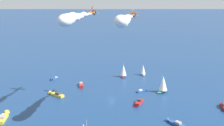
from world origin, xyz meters
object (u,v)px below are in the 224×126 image
at_px(wingwalker_lead, 92,8).
at_px(wingwalker_wingman, 133,10).
at_px(motorboat_ahead, 175,123).
at_px(sailboat_outer_ring_e, 163,84).
at_px(motorboat_inshore, 142,91).
at_px(sailboat_trailing, 143,70).
at_px(motorboat_mid_cluster, 139,103).
at_px(biplane_wingman, 133,15).
at_px(motorboat_outer_ring_a, 54,79).
at_px(sailboat_outer_ring_c, 123,71).
at_px(motorboat_far_port, 4,117).
at_px(motorboat_outer_ring_b, 56,94).
at_px(motorboat_offshore, 81,85).
at_px(biplane_lead, 92,13).

xyz_separation_m(wingwalker_lead, wingwalker_wingman, (12.61, 15.19, -0.94)).
height_order(motorboat_ahead, wingwalker_lead, wingwalker_lead).
bearing_deg(sailboat_outer_ring_e, motorboat_inshore, -124.33).
relative_size(sailboat_trailing, motorboat_ahead, 0.89).
height_order(motorboat_mid_cluster, biplane_wingman, biplane_wingman).
relative_size(motorboat_inshore, sailboat_trailing, 0.82).
height_order(motorboat_outer_ring_a, sailboat_outer_ring_c, sailboat_outer_ring_c).
height_order(motorboat_inshore, sailboat_outer_ring_c, sailboat_outer_ring_c).
height_order(sailboat_outer_ring_c, wingwalker_lead, wingwalker_lead).
height_order(motorboat_far_port, motorboat_mid_cluster, motorboat_far_port).
bearing_deg(motorboat_outer_ring_b, motorboat_inshore, 68.41).
xyz_separation_m(sailboat_trailing, motorboat_outer_ring_b, (8.19, -62.56, -2.78)).
xyz_separation_m(motorboat_offshore, biplane_wingman, (31.02, 14.79, 42.33)).
height_order(motorboat_outer_ring_b, biplane_wingman, biplane_wingman).
height_order(sailboat_trailing, motorboat_ahead, sailboat_trailing).
xyz_separation_m(motorboat_inshore, biplane_lead, (-6.01, -26.87, 43.42)).
bearing_deg(motorboat_inshore, motorboat_offshore, -132.69).
relative_size(motorboat_far_port, motorboat_outer_ring_a, 1.62).
height_order(motorboat_inshore, motorboat_offshore, motorboat_offshore).
xyz_separation_m(motorboat_ahead, wingwalker_wingman, (-31.65, -1.20, 44.50)).
bearing_deg(motorboat_outer_ring_a, motorboat_ahead, 17.19).
distance_m(motorboat_inshore, motorboat_offshore, 36.01).
bearing_deg(biplane_wingman, motorboat_far_port, -97.78).
bearing_deg(motorboat_mid_cluster, biplane_lead, -141.77).
xyz_separation_m(motorboat_far_port, biplane_lead, (-4.35, 45.25, 43.09)).
bearing_deg(motorboat_inshore, sailboat_outer_ring_e, 55.67).
bearing_deg(motorboat_offshore, motorboat_outer_ring_a, -154.76).
xyz_separation_m(motorboat_ahead, sailboat_outer_ring_e, (-31.89, 19.77, 4.18)).
height_order(biplane_wingman, wingwalker_wingman, wingwalker_wingman).
bearing_deg(motorboat_offshore, sailboat_outer_ring_e, 49.30).
bearing_deg(motorboat_outer_ring_b, motorboat_offshore, 111.85).
bearing_deg(sailboat_outer_ring_c, motorboat_offshore, -82.75).
relative_size(wingwalker_lead, wingwalker_wingman, 1.15).
distance_m(motorboat_far_port, sailboat_outer_ring_c, 81.66).
xyz_separation_m(motorboat_inshore, motorboat_outer_ring_b, (-17.39, -43.96, 0.26)).
xyz_separation_m(motorboat_far_port, biplane_wingman, (8.26, 60.44, 42.18)).
xyz_separation_m(motorboat_mid_cluster, sailboat_outer_ring_e, (-7.01, 20.91, 4.13)).
relative_size(biplane_lead, wingwalker_wingman, 4.34).
relative_size(motorboat_far_port, sailboat_outer_ring_c, 1.15).
height_order(sailboat_outer_ring_e, wingwalker_lead, wingwalker_lead).
relative_size(sailboat_outer_ring_e, biplane_lead, 1.60).
relative_size(motorboat_inshore, motorboat_mid_cluster, 0.72).
height_order(sailboat_outer_ring_c, biplane_lead, biplane_lead).
distance_m(motorboat_offshore, sailboat_trailing, 45.17).
bearing_deg(motorboat_mid_cluster, sailboat_outer_ring_e, 108.54).
height_order(wingwalker_lead, biplane_wingman, wingwalker_lead).
relative_size(motorboat_offshore, wingwalker_lead, 5.04).
bearing_deg(motorboat_offshore, biplane_lead, -1.25).
xyz_separation_m(sailboat_outer_ring_c, biplane_wingman, (35.01, -16.63, 38.76)).
distance_m(motorboat_ahead, motorboat_outer_ring_a, 87.44).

